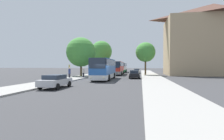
# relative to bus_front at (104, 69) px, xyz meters

# --- Properties ---
(ground_plane) EXTENTS (300.00, 300.00, 0.00)m
(ground_plane) POSITION_rel_bus_front_xyz_m (1.12, -4.32, -1.81)
(ground_plane) COLOR #38383A
(ground_plane) RESTS_ON ground
(sidewalk_left) EXTENTS (4.00, 120.00, 0.15)m
(sidewalk_left) POSITION_rel_bus_front_xyz_m (-5.88, -4.32, -1.73)
(sidewalk_left) COLOR gray
(sidewalk_left) RESTS_ON ground_plane
(sidewalk_right) EXTENTS (4.00, 120.00, 0.15)m
(sidewalk_right) POSITION_rel_bus_front_xyz_m (8.12, -4.32, -1.73)
(sidewalk_right) COLOR gray
(sidewalk_right) RESTS_ON ground_plane
(building_right_background) EXTENTS (21.76, 11.57, 17.18)m
(building_right_background) POSITION_rel_bus_front_xyz_m (23.08, 17.26, 6.78)
(building_right_background) COLOR tan
(building_right_background) RESTS_ON ground_plane
(bus_front) EXTENTS (3.00, 10.61, 3.39)m
(bus_front) POSITION_rel_bus_front_xyz_m (0.00, 0.00, 0.00)
(bus_front) COLOR silver
(bus_front) RESTS_ON ground_plane
(bus_middle) EXTENTS (3.10, 12.09, 3.29)m
(bus_middle) POSITION_rel_bus_front_xyz_m (0.02, 16.07, -0.05)
(bus_middle) COLOR gray
(bus_middle) RESTS_ON ground_plane
(bus_rear) EXTENTS (2.80, 11.34, 3.26)m
(bus_rear) POSITION_rel_bus_front_xyz_m (-0.42, 32.14, -0.06)
(bus_rear) COLOR #238942
(bus_rear) RESTS_ON ground_plane
(parked_car_left_curb) EXTENTS (2.04, 4.28, 1.36)m
(parked_car_left_curb) POSITION_rel_bus_front_xyz_m (-2.64, -11.58, -1.08)
(parked_car_left_curb) COLOR #B7B7BC
(parked_car_left_curb) RESTS_ON ground_plane
(parked_car_right_near) EXTENTS (2.09, 4.67, 1.47)m
(parked_car_right_near) POSITION_rel_bus_front_xyz_m (4.78, 3.85, -1.04)
(parked_car_right_near) COLOR black
(parked_car_right_near) RESTS_ON ground_plane
(parked_car_right_far) EXTENTS (1.93, 3.91, 1.42)m
(parked_car_right_far) POSITION_rel_bus_front_xyz_m (4.76, 24.14, -1.07)
(parked_car_right_far) COLOR silver
(parked_car_right_far) RESTS_ON ground_plane
(bus_stop_sign) EXTENTS (0.08, 0.45, 2.35)m
(bus_stop_sign) POSITION_rel_bus_front_xyz_m (-5.48, -1.46, -0.20)
(bus_stop_sign) COLOR gray
(bus_stop_sign) RESTS_ON sidewalk_left
(pedestrian_waiting_near) EXTENTS (0.36, 0.36, 1.70)m
(pedestrian_waiting_near) POSITION_rel_bus_front_xyz_m (-6.93, 1.98, -0.80)
(pedestrian_waiting_near) COLOR #23232D
(pedestrian_waiting_near) RESTS_ON sidewalk_left
(pedestrian_waiting_far) EXTENTS (0.36, 0.36, 1.87)m
(pedestrian_waiting_far) POSITION_rel_bus_front_xyz_m (-5.13, -2.22, -0.71)
(pedestrian_waiting_far) COLOR #23232D
(pedestrian_waiting_far) RESTS_ON sidewalk_left
(pedestrian_walking_back) EXTENTS (0.36, 0.36, 1.73)m
(pedestrian_walking_back) POSITION_rel_bus_front_xyz_m (-4.53, 2.80, -0.79)
(pedestrian_walking_back) COLOR #23232D
(pedestrian_walking_back) RESTS_ON sidewalk_left
(tree_left_near) EXTENTS (6.22, 6.22, 8.16)m
(tree_left_near) POSITION_rel_bus_front_xyz_m (-6.66, 7.51, 3.38)
(tree_left_near) COLOR #513D23
(tree_left_near) RESTS_ON sidewalk_left
(tree_left_far) EXTENTS (6.55, 6.55, 9.88)m
(tree_left_far) POSITION_rel_bus_front_xyz_m (-6.18, 24.97, 4.93)
(tree_left_far) COLOR #47331E
(tree_left_far) RESTS_ON sidewalk_left
(tree_right_near) EXTENTS (4.63, 4.63, 7.67)m
(tree_right_near) POSITION_rel_bus_front_xyz_m (7.02, 13.77, 3.68)
(tree_right_near) COLOR #513D23
(tree_right_near) RESTS_ON sidewalk_right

